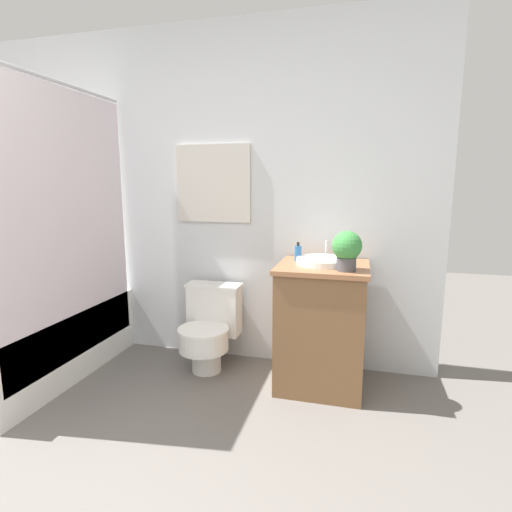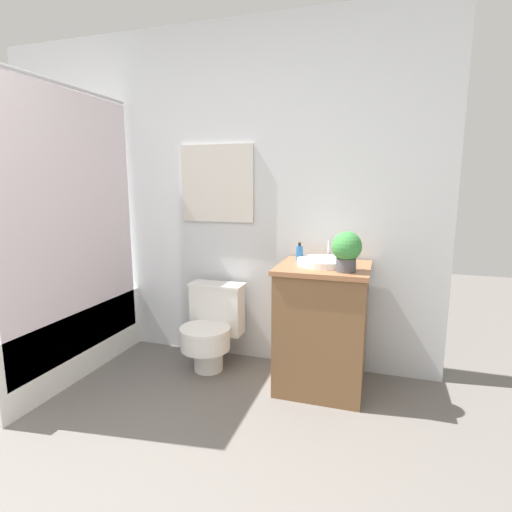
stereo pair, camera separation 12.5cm
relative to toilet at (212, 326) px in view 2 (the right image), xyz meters
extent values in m
cube|color=silver|center=(-0.17, 0.27, 0.94)|extent=(3.58, 0.05, 2.50)
cube|color=beige|center=(-0.04, 0.23, 1.04)|extent=(0.58, 0.02, 0.57)
cube|color=beige|center=(-0.04, 0.23, 1.04)|extent=(0.55, 0.01, 0.54)
cube|color=white|center=(-1.13, -0.42, -0.07)|extent=(0.66, 1.34, 0.48)
cube|color=silver|center=(-0.80, -0.42, 0.76)|extent=(0.01, 1.23, 1.77)
cylinder|color=#B7B7BC|center=(-0.80, -0.42, 1.66)|extent=(0.02, 1.23, 0.02)
cylinder|color=white|center=(0.00, -0.07, -0.22)|extent=(0.21, 0.21, 0.18)
cylinder|color=white|center=(0.00, -0.11, -0.06)|extent=(0.35, 0.35, 0.14)
cylinder|color=white|center=(0.00, -0.11, 0.02)|extent=(0.36, 0.36, 0.02)
cube|color=white|center=(0.00, 0.11, 0.10)|extent=(0.39, 0.17, 0.37)
cube|color=white|center=(0.00, 0.11, 0.29)|extent=(0.41, 0.17, 0.02)
cube|color=brown|center=(0.82, -0.05, 0.09)|extent=(0.56, 0.53, 0.80)
cube|color=#9E6642|center=(0.82, -0.05, 0.51)|extent=(0.59, 0.56, 0.03)
cylinder|color=white|center=(0.82, -0.03, 0.54)|extent=(0.36, 0.36, 0.04)
cylinder|color=silver|center=(0.82, 0.17, 0.59)|extent=(0.02, 0.02, 0.13)
cylinder|color=#2D6BB2|center=(0.64, 0.04, 0.57)|extent=(0.05, 0.05, 0.10)
cylinder|color=black|center=(0.64, 0.04, 0.64)|extent=(0.02, 0.02, 0.02)
cylinder|color=#4C4C51|center=(0.97, -0.20, 0.56)|extent=(0.12, 0.12, 0.08)
sphere|color=#3D8E42|center=(0.97, -0.20, 0.68)|extent=(0.18, 0.18, 0.18)
camera|label=1|loc=(1.05, -2.62, 1.03)|focal=28.00mm
camera|label=2|loc=(1.17, -2.59, 1.03)|focal=28.00mm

